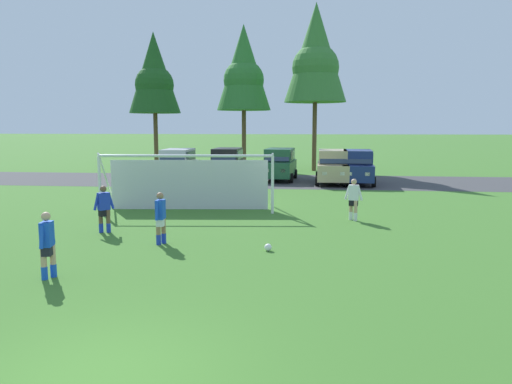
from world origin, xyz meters
name	(u,v)px	position (x,y,z in m)	size (l,w,h in m)	color
ground_plane	(239,208)	(0.00, 15.00, 0.00)	(400.00, 400.00, 0.00)	#3D7028
parking_lot_strip	(262,181)	(0.00, 26.05, 0.00)	(52.00, 8.40, 0.01)	#3D3D3F
soccer_ball	(268,247)	(1.90, 7.57, 0.11)	(0.22, 0.22, 0.22)	white
soccer_goal	(189,181)	(-2.14, 14.27, 1.29)	(7.56, 2.63, 2.57)	white
player_striker_near	(161,218)	(-1.52, 8.08, 0.82)	(0.26, 0.73, 1.64)	#936B4C
player_midfield_center	(104,209)	(-3.97, 9.50, 0.82)	(0.61, 0.55, 1.64)	brown
player_defender_far	(48,245)	(-3.20, 4.41, 0.82)	(0.31, 0.75, 1.64)	tan
player_winger_left	(353,200)	(4.84, 12.65, 0.82)	(0.71, 0.35, 1.64)	tan
parked_car_slot_far_left	(178,165)	(-5.57, 25.12, 1.11)	(2.20, 4.63, 2.16)	#B2B2BC
parked_car_slot_left	(227,164)	(-2.46, 26.56, 1.11)	(2.16, 4.61, 2.16)	black
parked_car_slot_center_left	(280,164)	(1.15, 26.55, 1.11)	(2.38, 4.72, 2.16)	#194C2D
parked_car_slot_center	(333,166)	(4.65, 24.97, 1.11)	(2.23, 4.65, 2.16)	tan
parked_car_slot_center_right	(357,167)	(6.20, 24.91, 1.11)	(2.36, 4.71, 2.16)	navy
tree_left_edge	(154,75)	(-9.78, 33.85, 7.86)	(4.29, 4.29, 11.43)	brown
tree_mid_left	(244,70)	(-2.32, 34.40, 8.25)	(4.49, 4.49, 11.99)	brown
tree_center_back	(316,56)	(3.58, 34.00, 9.27)	(5.05, 5.05, 13.46)	brown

